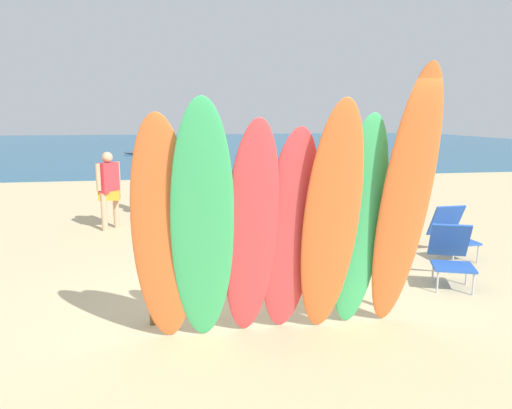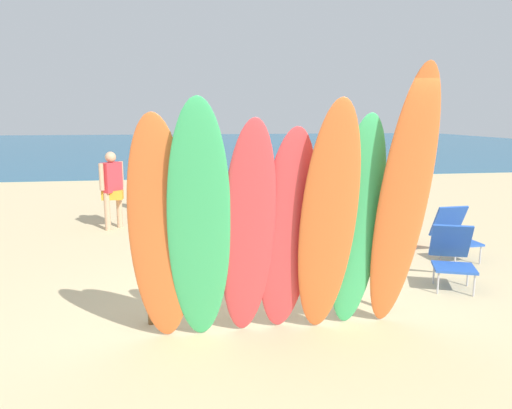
% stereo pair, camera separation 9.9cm
% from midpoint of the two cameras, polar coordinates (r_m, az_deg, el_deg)
% --- Properties ---
extents(ground, '(60.00, 60.00, 0.00)m').
position_cam_midpoint_polar(ground, '(19.12, -6.62, 3.80)').
color(ground, '#D3BC8C').
extents(ocean_water, '(60.00, 40.00, 0.02)m').
position_cam_midpoint_polar(ocean_water, '(37.11, -8.15, 6.98)').
color(ocean_water, '#235B7F').
rests_on(ocean_water, ground).
extents(surfboard_rack, '(2.73, 0.07, 0.70)m').
position_cam_midpoint_polar(surfboard_rack, '(5.32, 1.55, -7.61)').
color(surfboard_rack, brown).
rests_on(surfboard_rack, ground).
extents(surfboard_orange_0, '(0.62, 0.68, 2.23)m').
position_cam_midpoint_polar(surfboard_orange_0, '(4.52, -11.49, -3.55)').
color(surfboard_orange_0, orange).
rests_on(surfboard_orange_0, ground).
extents(surfboard_green_1, '(0.59, 0.78, 2.36)m').
position_cam_midpoint_polar(surfboard_green_1, '(4.41, -6.95, -2.90)').
color(surfboard_green_1, '#38B266').
rests_on(surfboard_green_1, ground).
extents(surfboard_red_2, '(0.55, 0.78, 2.19)m').
position_cam_midpoint_polar(surfboard_red_2, '(4.53, -1.20, -3.57)').
color(surfboard_red_2, '#D13D42').
rests_on(surfboard_red_2, ground).
extents(surfboard_red_3, '(0.58, 0.71, 2.11)m').
position_cam_midpoint_polar(surfboard_red_3, '(4.67, 3.38, -3.64)').
color(surfboard_red_3, '#D13D42').
rests_on(surfboard_red_3, ground).
extents(surfboard_orange_4, '(0.56, 0.83, 2.36)m').
position_cam_midpoint_polar(surfboard_orange_4, '(4.60, 8.16, -2.39)').
color(surfboard_orange_4, orange).
rests_on(surfboard_orange_4, ground).
extents(surfboard_green_5, '(0.52, 0.60, 2.23)m').
position_cam_midpoint_polar(surfboard_green_5, '(4.89, 11.48, -2.50)').
color(surfboard_green_5, '#38B266').
rests_on(surfboard_green_5, ground).
extents(surfboard_orange_6, '(0.53, 0.92, 2.66)m').
position_cam_midpoint_polar(surfboard_orange_6, '(4.85, 16.47, -0.26)').
color(surfboard_orange_6, orange).
rests_on(surfboard_orange_6, ground).
extents(beachgoer_strolling, '(0.43, 0.61, 1.66)m').
position_cam_midpoint_polar(beachgoer_strolling, '(7.91, 0.13, 1.48)').
color(beachgoer_strolling, beige).
rests_on(beachgoer_strolling, ground).
extents(beachgoer_photographing, '(0.43, 0.57, 1.66)m').
position_cam_midpoint_polar(beachgoer_photographing, '(10.87, -12.57, 3.68)').
color(beachgoer_photographing, '#9E704C').
rests_on(beachgoer_photographing, ground).
extents(beachgoer_by_water, '(0.41, 0.45, 1.51)m').
position_cam_midpoint_polar(beachgoer_by_water, '(9.75, -17.21, 2.19)').
color(beachgoer_by_water, tan).
rests_on(beachgoer_by_water, ground).
extents(beach_chair_red, '(0.54, 0.73, 0.81)m').
position_cam_midpoint_polar(beach_chair_red, '(8.11, 21.70, -2.88)').
color(beach_chair_red, '#B7B7BC').
rests_on(beach_chair_red, ground).
extents(beach_chair_blue, '(0.73, 0.86, 0.80)m').
position_cam_midpoint_polar(beach_chair_blue, '(6.83, 21.58, -5.31)').
color(beach_chair_blue, '#B7B7BC').
rests_on(beach_chair_blue, ground).
extents(beach_chair_striped, '(0.58, 0.78, 0.80)m').
position_cam_midpoint_polar(beach_chair_striped, '(8.73, 15.32, -1.62)').
color(beach_chair_striped, '#B7B7BC').
rests_on(beach_chair_striped, ground).
extents(distant_boat, '(3.36, 0.67, 0.27)m').
position_cam_midpoint_polar(distant_boat, '(28.18, -11.97, 6.02)').
color(distant_boat, '#4C515B').
rests_on(distant_boat, ground).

